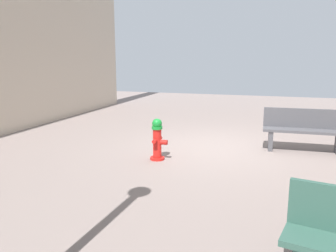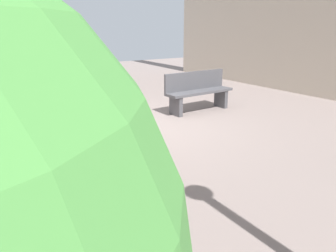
{
  "view_description": "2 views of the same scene",
  "coord_description": "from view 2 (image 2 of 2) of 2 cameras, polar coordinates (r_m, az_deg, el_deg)",
  "views": [
    {
      "loc": [
        -1.25,
        7.73,
        2.07
      ],
      "look_at": [
        0.64,
        1.89,
        0.83
      ],
      "focal_mm": 36.17,
      "sensor_mm": 36.0,
      "label": 1
    },
    {
      "loc": [
        3.15,
        6.11,
        2.04
      ],
      "look_at": [
        0.4,
        1.9,
        0.52
      ],
      "focal_mm": 36.06,
      "sensor_mm": 36.0,
      "label": 2
    }
  ],
  "objects": [
    {
      "name": "ground_plane",
      "position": [
        7.17,
        -5.63,
        0.19
      ],
      "size": [
        23.4,
        23.4,
        0.0
      ],
      "primitive_type": "plane",
      "color": "gray"
    },
    {
      "name": "fire_hydrant",
      "position": [
        5.43,
        -8.67,
        -0.65
      ],
      "size": [
        0.37,
        0.4,
        0.86
      ],
      "color": "red",
      "rests_on": "ground_plane"
    },
    {
      "name": "bench_near",
      "position": [
        8.26,
        5.08,
        6.0
      ],
      "size": [
        1.81,
        0.51,
        0.95
      ],
      "color": "#4C4C51",
      "rests_on": "ground_plane"
    }
  ]
}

